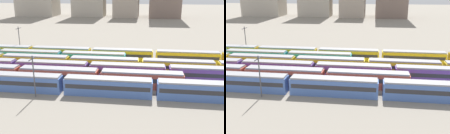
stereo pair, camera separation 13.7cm
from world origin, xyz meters
The scene contains 8 objects.
train_track_0 centered at (42.82, 0.00, 1.90)m, with size 112.50×3.06×3.75m.
train_track_1 centered at (21.22, 5.20, 1.90)m, with size 55.80×3.06×3.75m.
train_track_2 centered at (27.07, 10.40, 1.90)m, with size 74.70×3.06×3.75m.
train_track_3 centered at (39.53, 15.60, 1.90)m, with size 112.50×3.06×3.75m.
train_track_4 centered at (7.27, 20.80, 1.90)m, with size 55.80×3.06×3.75m.
train_track_5 centered at (33.86, 26.00, 1.90)m, with size 93.60×3.06×3.75m.
catenary_pole_1 centered at (-0.15, 29.25, 5.20)m, with size 0.24×3.20×9.32m.
catenary_pole_2 centered at (18.98, -2.99, 4.84)m, with size 0.24×3.20×8.64m.
Camera 2 is at (40.94, -48.95, 21.22)m, focal length 41.54 mm.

